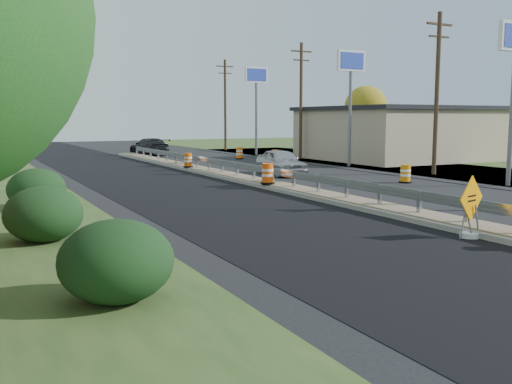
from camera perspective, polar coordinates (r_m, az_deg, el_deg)
name	(u,v)px	position (r m, az deg, el deg)	size (l,w,h in m)	color
ground	(379,210)	(21.17, 12.24, -1.81)	(140.00, 140.00, 0.00)	black
milled_overlay	(173,188)	(27.77, -8.32, 0.44)	(7.20, 120.00, 0.01)	black
median	(273,185)	(27.72, 1.67, 0.72)	(1.60, 55.00, 0.23)	gray
guardrail	(263,171)	(28.53, 0.70, 2.16)	(0.10, 46.15, 0.72)	silver
retail_building_near	(423,133)	(49.83, 16.32, 5.73)	(18.50, 12.50, 4.27)	tan
pylon_sign_mid	(351,72)	(40.11, 9.47, 11.78)	(2.20, 0.30, 7.90)	slate
pylon_sign_north	(256,83)	(51.99, 0.02, 10.84)	(2.20, 0.30, 7.90)	slate
utility_pole_smid	(437,91)	(35.35, 17.64, 9.64)	(1.90, 0.26, 9.40)	#473523
utility_pole_nmid	(301,99)	(47.19, 4.52, 9.30)	(1.90, 0.26, 9.40)	#473523
utility_pole_north	(225,103)	(60.45, -3.10, 8.88)	(1.90, 0.26, 9.40)	#473523
hedge_south	(116,261)	(10.66, -13.80, -6.69)	(2.09, 2.09, 1.52)	black
hedge_mid	(44,214)	(16.38, -20.48, -2.06)	(2.09, 2.09, 1.52)	black
hedge_north	(37,189)	(22.35, -21.09, 0.31)	(2.09, 2.09, 1.52)	black
tree_far_yellow	(366,107)	(63.71, 10.93, 8.32)	(4.62, 4.62, 6.86)	#473523
caution_sign	(470,222)	(16.95, 20.63, -2.84)	(1.23, 0.53, 1.76)	white
barrel_median_mid	(268,174)	(26.96, 1.17, 1.79)	(0.67, 0.67, 0.98)	black
barrel_median_far	(188,160)	(36.62, -6.81, 3.15)	(0.61, 0.61, 0.90)	black
barrel_shoulder_near	(405,174)	(30.49, 14.72, 1.74)	(0.64, 0.64, 0.94)	black
barrel_shoulder_mid	(275,156)	(43.46, 1.93, 3.59)	(0.66, 0.66, 0.96)	black
barrel_shoulder_far	(240,153)	(47.05, -1.66, 3.88)	(0.66, 0.66, 0.97)	black
car_silver	(281,162)	(33.69, 2.53, 3.01)	(1.81, 4.50, 1.53)	#B3B3B8
car_dark_far	(149,147)	(53.09, -10.63, 4.49)	(2.18, 5.36, 1.55)	black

